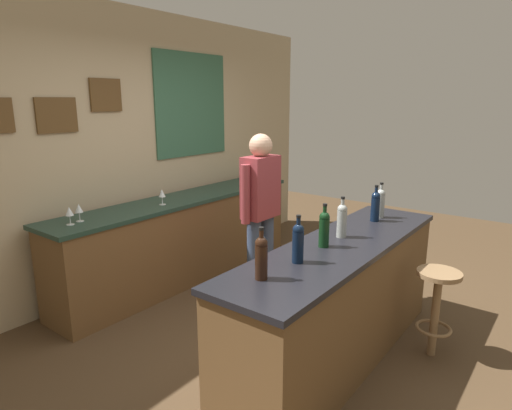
% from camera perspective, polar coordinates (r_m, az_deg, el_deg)
% --- Properties ---
extents(ground_plane, '(10.00, 10.00, 0.00)m').
position_cam_1_polar(ground_plane, '(3.70, 4.64, -17.39)').
color(ground_plane, '#4C3823').
extents(back_wall, '(6.00, 0.09, 2.80)m').
position_cam_1_polar(back_wall, '(4.62, -16.78, 6.97)').
color(back_wall, tan).
rests_on(back_wall, ground_plane).
extents(bar_counter, '(2.36, 0.60, 0.92)m').
position_cam_1_polar(bar_counter, '(3.31, 10.76, -12.48)').
color(bar_counter, brown).
rests_on(bar_counter, ground_plane).
extents(side_counter, '(3.04, 0.56, 0.90)m').
position_cam_1_polar(side_counter, '(4.78, -9.49, -4.29)').
color(side_counter, brown).
rests_on(side_counter, ground_plane).
extents(bartender, '(0.52, 0.21, 1.62)m').
position_cam_1_polar(bartender, '(3.97, 0.61, -0.51)').
color(bartender, '#384766').
rests_on(bartender, ground_plane).
extents(bar_stool, '(0.32, 0.32, 0.68)m').
position_cam_1_polar(bar_stool, '(3.58, 22.66, -11.33)').
color(bar_stool, olive).
rests_on(bar_stool, ground_plane).
extents(wine_bottle_a, '(0.07, 0.07, 0.31)m').
position_cam_1_polar(wine_bottle_a, '(2.44, 0.70, -6.76)').
color(wine_bottle_a, black).
rests_on(wine_bottle_a, bar_counter).
extents(wine_bottle_b, '(0.07, 0.07, 0.31)m').
position_cam_1_polar(wine_bottle_b, '(2.70, 5.55, -4.81)').
color(wine_bottle_b, black).
rests_on(wine_bottle_b, bar_counter).
extents(wine_bottle_c, '(0.07, 0.07, 0.31)m').
position_cam_1_polar(wine_bottle_c, '(3.00, 8.95, -2.98)').
color(wine_bottle_c, black).
rests_on(wine_bottle_c, bar_counter).
extents(wine_bottle_d, '(0.07, 0.07, 0.31)m').
position_cam_1_polar(wine_bottle_d, '(3.24, 11.23, -1.86)').
color(wine_bottle_d, '#999E99').
rests_on(wine_bottle_d, bar_counter).
extents(wine_bottle_e, '(0.07, 0.07, 0.31)m').
position_cam_1_polar(wine_bottle_e, '(3.73, 15.42, -0.02)').
color(wine_bottle_e, black).
rests_on(wine_bottle_e, bar_counter).
extents(wine_bottle_f, '(0.07, 0.07, 0.31)m').
position_cam_1_polar(wine_bottle_f, '(3.86, 16.05, 0.37)').
color(wine_bottle_f, '#999E99').
rests_on(wine_bottle_f, bar_counter).
extents(wine_glass_a, '(0.07, 0.07, 0.16)m').
position_cam_1_polar(wine_glass_a, '(3.88, -23.34, -0.84)').
color(wine_glass_a, silver).
rests_on(wine_glass_a, side_counter).
extents(wine_glass_b, '(0.07, 0.07, 0.16)m').
position_cam_1_polar(wine_glass_b, '(3.96, -22.26, -0.48)').
color(wine_glass_b, silver).
rests_on(wine_glass_b, side_counter).
extents(wine_glass_c, '(0.07, 0.07, 0.16)m').
position_cam_1_polar(wine_glass_c, '(4.36, -12.26, 1.45)').
color(wine_glass_c, silver).
rests_on(wine_glass_c, side_counter).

